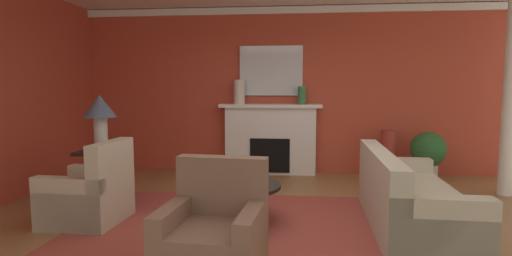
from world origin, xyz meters
TOP-DOWN VIEW (x-y plane):
  - ground_plane at (0.00, 0.00)m, footprint 9.54×9.54m
  - wall_fireplace at (0.00, 2.94)m, footprint 7.94×0.12m
  - crown_moulding at (0.00, 2.86)m, footprint 7.94×0.08m
  - area_rug at (-0.48, 0.08)m, footprint 3.60×2.33m
  - fireplace at (-0.29, 2.73)m, footprint 1.80×0.35m
  - mantel_mirror at (-0.29, 2.85)m, footprint 1.12×0.04m
  - sofa at (1.42, 0.06)m, footprint 0.96×2.13m
  - armchair_near_window at (-2.16, -0.12)m, footprint 0.84×0.84m
  - armchair_facing_fireplace at (-0.48, -1.25)m, footprint 0.86×0.86m
  - coffee_table at (-0.48, 0.08)m, footprint 1.00×1.00m
  - side_table at (-2.45, 0.75)m, footprint 0.56×0.56m
  - table_lamp at (-2.45, 0.75)m, footprint 0.44×0.44m
  - vase_mantel_left at (-0.84, 2.68)m, footprint 0.20×0.20m
  - vase_mantel_right at (0.26, 2.68)m, footprint 0.15×0.15m
  - vase_tall_corner at (1.70, 2.43)m, footprint 0.26×0.26m
  - book_red_cover at (-0.62, 0.22)m, footprint 0.30×0.25m
  - book_art_folio at (-0.63, 0.22)m, footprint 0.27×0.23m
  - potted_plant at (2.30, 2.31)m, footprint 0.56×0.56m
  - column_white at (3.19, 1.65)m, footprint 0.20×0.20m

SIDE VIEW (x-z plane):
  - ground_plane at x=0.00m, z-range 0.00..0.00m
  - area_rug at x=-0.48m, z-range 0.00..0.01m
  - sofa at x=1.42m, z-range -0.13..0.72m
  - armchair_near_window at x=-2.16m, z-range -0.17..0.78m
  - armchair_facing_fireplace at x=-0.48m, z-range -0.17..0.78m
  - coffee_table at x=-0.48m, z-range 0.11..0.56m
  - side_table at x=-2.45m, z-range 0.05..0.75m
  - vase_tall_corner at x=1.70m, z-range 0.00..0.84m
  - book_red_cover at x=-0.62m, z-range 0.45..0.48m
  - potted_plant at x=2.30m, z-range 0.08..0.91m
  - book_art_folio at x=-0.63m, z-range 0.48..0.54m
  - fireplace at x=-0.29m, z-range -0.04..1.22m
  - table_lamp at x=-2.45m, z-range 0.85..1.60m
  - vase_mantel_right at x=0.26m, z-range 1.25..1.56m
  - vase_mantel_left at x=-0.84m, z-range 1.25..1.68m
  - wall_fireplace at x=0.00m, z-range 0.00..2.97m
  - column_white at x=3.19m, z-range 0.00..2.97m
  - mantel_mirror at x=-0.29m, z-range 1.40..2.28m
  - crown_moulding at x=0.00m, z-range 2.83..2.95m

